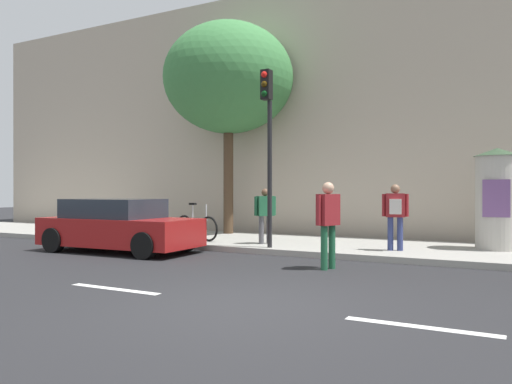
{
  "coord_description": "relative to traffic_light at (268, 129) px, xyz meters",
  "views": [
    {
      "loc": [
        3.46,
        -6.08,
        1.6
      ],
      "look_at": [
        -0.86,
        2.0,
        1.58
      ],
      "focal_mm": 35.13,
      "sensor_mm": 36.0,
      "label": 1
    }
  ],
  "objects": [
    {
      "name": "bicycle_leaning",
      "position": [
        -2.72,
        0.75,
        -2.62
      ],
      "size": [
        1.74,
        0.45,
        1.09
      ],
      "color": "black",
      "rests_on": "sidewalk_curb"
    },
    {
      "name": "ground_plane",
      "position": [
        2.25,
        -5.24,
        -3.16
      ],
      "size": [
        80.0,
        80.0,
        0.0
      ],
      "primitive_type": "plane",
      "color": "#232326"
    },
    {
      "name": "parked_car_red",
      "position": [
        -3.62,
        -1.49,
        -2.49
      ],
      "size": [
        4.26,
        2.01,
        1.38
      ],
      "color": "maroon",
      "rests_on": "ground_plane"
    },
    {
      "name": "street_tree",
      "position": [
        -3.11,
        3.2,
        2.24
      ],
      "size": [
        4.39,
        4.39,
        7.13
      ],
      "color": "#4C3826",
      "rests_on": "sidewalk_curb"
    },
    {
      "name": "sidewalk_curb",
      "position": [
        2.25,
        1.76,
        -3.09
      ],
      "size": [
        36.0,
        4.0,
        0.15
      ],
      "primitive_type": "cube",
      "color": "#9E9B93",
      "rests_on": "ground_plane"
    },
    {
      "name": "poster_column",
      "position": [
        5.15,
        2.36,
        -1.74
      ],
      "size": [
        1.11,
        1.11,
        2.5
      ],
      "color": "#B2ADA3",
      "rests_on": "sidewalk_curb"
    },
    {
      "name": "pedestrian_in_red_top",
      "position": [
        -0.51,
        0.84,
        -2.13
      ],
      "size": [
        0.47,
        0.54,
        1.51
      ],
      "color": "#4C4C51",
      "rests_on": "sidewalk_curb"
    },
    {
      "name": "lane_markings",
      "position": [
        2.25,
        -5.24,
        -3.16
      ],
      "size": [
        25.8,
        0.16,
        0.01
      ],
      "color": "silver",
      "rests_on": "ground_plane"
    },
    {
      "name": "building_backdrop",
      "position": [
        2.25,
        6.76,
        1.14
      ],
      "size": [
        36.0,
        5.0,
        8.6
      ],
      "primitive_type": "cube",
      "color": "#B7A893",
      "rests_on": "ground_plane"
    },
    {
      "name": "pedestrian_with_bag",
      "position": [
        2.21,
        -1.67,
        -2.1
      ],
      "size": [
        0.39,
        0.65,
        1.77
      ],
      "color": "#1E5938",
      "rests_on": "ground_plane"
    },
    {
      "name": "pedestrian_in_dark_shirt",
      "position": [
        2.98,
        0.93,
        -2.05
      ],
      "size": [
        0.61,
        0.46,
        1.6
      ],
      "color": "navy",
      "rests_on": "sidewalk_curb"
    },
    {
      "name": "traffic_light",
      "position": [
        0.0,
        0.0,
        0.0
      ],
      "size": [
        0.24,
        0.45,
        4.49
      ],
      "color": "black",
      "rests_on": "sidewalk_curb"
    }
  ]
}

